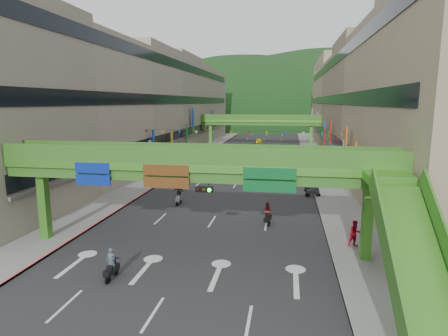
{
  "coord_description": "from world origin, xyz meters",
  "views": [
    {
      "loc": [
        5.98,
        -17.3,
        9.84
      ],
      "look_at": [
        0.0,
        18.0,
        3.5
      ],
      "focal_mm": 30.0,
      "sensor_mm": 36.0,
      "label": 1
    }
  ],
  "objects_px": {
    "overpass_near": "(205,176)",
    "pedestrian_red": "(355,236)",
    "scooter_rider_near": "(111,265)",
    "car_yellow": "(259,142)",
    "car_silver": "(236,158)",
    "scooter_rider_mid": "(268,213)"
  },
  "relations": [
    {
      "from": "car_yellow",
      "to": "overpass_near",
      "type": "bearing_deg",
      "value": -96.4
    },
    {
      "from": "car_silver",
      "to": "car_yellow",
      "type": "bearing_deg",
      "value": 79.48
    },
    {
      "from": "scooter_rider_near",
      "to": "car_silver",
      "type": "relative_size",
      "value": 0.47
    },
    {
      "from": "scooter_rider_near",
      "to": "scooter_rider_mid",
      "type": "distance_m",
      "value": 13.73
    },
    {
      "from": "overpass_near",
      "to": "car_silver",
      "type": "distance_m",
      "value": 38.95
    },
    {
      "from": "overpass_near",
      "to": "pedestrian_red",
      "type": "xyz_separation_m",
      "value": [
        9.78,
        2.62,
        -4.3
      ]
    },
    {
      "from": "scooter_rider_mid",
      "to": "overpass_near",
      "type": "bearing_deg",
      "value": -118.76
    },
    {
      "from": "overpass_near",
      "to": "pedestrian_red",
      "type": "distance_m",
      "value": 11.0
    },
    {
      "from": "car_silver",
      "to": "pedestrian_red",
      "type": "distance_m",
      "value": 38.22
    },
    {
      "from": "car_yellow",
      "to": "scooter_rider_mid",
      "type": "bearing_deg",
      "value": -92.58
    },
    {
      "from": "overpass_near",
      "to": "scooter_rider_mid",
      "type": "bearing_deg",
      "value": 61.24
    },
    {
      "from": "overpass_near",
      "to": "car_yellow",
      "type": "distance_m",
      "value": 64.01
    },
    {
      "from": "scooter_rider_near",
      "to": "car_silver",
      "type": "bearing_deg",
      "value": 88.41
    },
    {
      "from": "car_yellow",
      "to": "scooter_rider_near",
      "type": "bearing_deg",
      "value": -100.22
    },
    {
      "from": "overpass_near",
      "to": "car_yellow",
      "type": "xyz_separation_m",
      "value": [
        -1.45,
        63.84,
        -4.47
      ]
    },
    {
      "from": "car_yellow",
      "to": "pedestrian_red",
      "type": "bearing_deg",
      "value": -87.32
    },
    {
      "from": "overpass_near",
      "to": "car_silver",
      "type": "bearing_deg",
      "value": 94.84
    },
    {
      "from": "scooter_rider_near",
      "to": "pedestrian_red",
      "type": "relative_size",
      "value": 1.02
    },
    {
      "from": "scooter_rider_near",
      "to": "car_silver",
      "type": "distance_m",
      "value": 42.94
    },
    {
      "from": "scooter_rider_near",
      "to": "car_yellow",
      "type": "height_order",
      "value": "scooter_rider_near"
    },
    {
      "from": "scooter_rider_near",
      "to": "scooter_rider_mid",
      "type": "height_order",
      "value": "scooter_rider_mid"
    },
    {
      "from": "scooter_rider_mid",
      "to": "car_silver",
      "type": "height_order",
      "value": "scooter_rider_mid"
    }
  ]
}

